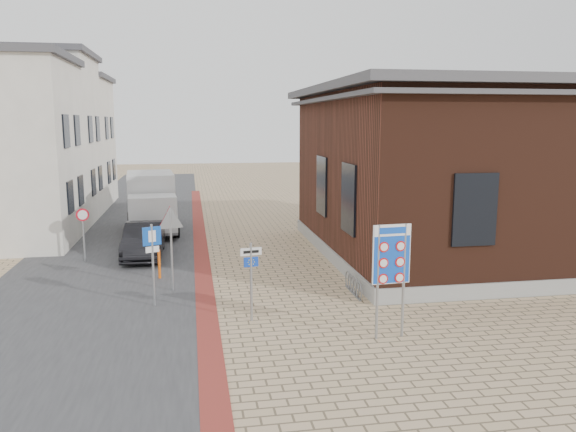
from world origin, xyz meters
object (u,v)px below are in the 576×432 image
object	(u,v)px
box_truck	(151,202)
bollard	(159,264)
parking_sign	(152,251)
sedan	(144,240)
essen_sign	(251,270)
border_sign	(391,257)

from	to	relation	value
box_truck	bollard	bearing A→B (deg)	-89.94
parking_sign	box_truck	bearing A→B (deg)	71.97
sedan	essen_sign	xyz separation A→B (m)	(3.48, -8.08, 0.74)
sedan	bollard	world-z (taller)	sedan
parking_sign	bollard	world-z (taller)	parking_sign
sedan	parking_sign	world-z (taller)	parking_sign
essen_sign	bollard	distance (m)	5.50
bollard	essen_sign	bearing A→B (deg)	-60.12
sedan	essen_sign	distance (m)	8.83
essen_sign	bollard	size ratio (longest dim) A/B	2.12
essen_sign	sedan	bearing A→B (deg)	103.57
box_truck	bollard	size ratio (longest dim) A/B	5.51
sedan	parking_sign	bearing A→B (deg)	-82.38
box_truck	essen_sign	bearing A→B (deg)	-80.54
bollard	border_sign	bearing A→B (deg)	-47.29
border_sign	sedan	bearing A→B (deg)	119.97
border_sign	parking_sign	world-z (taller)	border_sign
bollard	sedan	bearing A→B (deg)	102.92
border_sign	bollard	xyz separation A→B (m)	(-6.00, 6.50, -1.59)
sedan	parking_sign	distance (m)	6.51
sedan	box_truck	distance (m)	5.40
parking_sign	essen_sign	bearing A→B (deg)	-54.07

